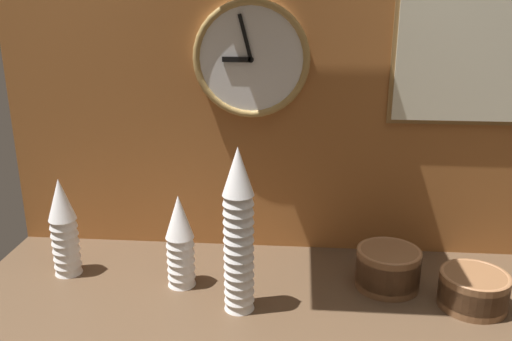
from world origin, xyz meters
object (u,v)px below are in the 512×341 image
Objects in this scene: cup_stack_center at (239,231)px; cup_stack_center_left at (180,240)px; menu_board at (467,16)px; cup_stack_far_left at (64,227)px; bowl_stack_right at (388,267)px; wall_clock at (251,59)px; bowl_stack_far_right at (473,289)px.

cup_stack_center reaches higher than cup_stack_center_left.
menu_board reaches higher than cup_stack_center_left.
cup_stack_far_left is 0.52m from cup_stack_center.
menu_board reaches higher than bowl_stack_right.
wall_clock is 0.56× the size of menu_board.
cup_stack_center_left is (-0.17, 0.10, -0.08)m from cup_stack_center.
bowl_stack_right is 0.68m from menu_board.
wall_clock is at bearing 154.20° from bowl_stack_far_right.
cup_stack_center is 2.49× the size of bowl_stack_right.
cup_stack_far_left is 0.48× the size of menu_board.
bowl_stack_right is 0.67m from wall_clock.
bowl_stack_right is (0.87, 0.00, -0.08)m from cup_stack_far_left.
cup_stack_center_left is at bearing -176.50° from bowl_stack_right.
cup_stack_center is 1.63× the size of cup_stack_center_left.
cup_stack_center is 0.49m from wall_clock.
cup_stack_far_left reaches higher than cup_stack_center_left.
bowl_stack_right reaches higher than bowl_stack_far_right.
cup_stack_center is 0.60m from bowl_stack_far_right.
bowl_stack_right is 1.00× the size of bowl_stack_far_right.
cup_stack_center reaches higher than cup_stack_far_left.
menu_board reaches higher than wall_clock.
cup_stack_center_left is 0.44× the size of menu_board.
cup_stack_far_left reaches higher than bowl_stack_far_right.
menu_board is (0.56, 0.34, 0.47)m from cup_stack_center.
bowl_stack_far_right is (0.74, -0.05, -0.08)m from cup_stack_center_left.
cup_stack_center is 0.81m from menu_board.
cup_stack_center_left is 1.52× the size of bowl_stack_far_right.
bowl_stack_far_right is at bearing -87.63° from menu_board.
bowl_stack_far_right is at bearing -25.80° from wall_clock.
wall_clock is (0.49, 0.20, 0.43)m from cup_stack_far_left.
cup_stack_center_left is 0.75m from bowl_stack_far_right.
wall_clock is (0.00, 0.34, 0.36)m from cup_stack_center.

